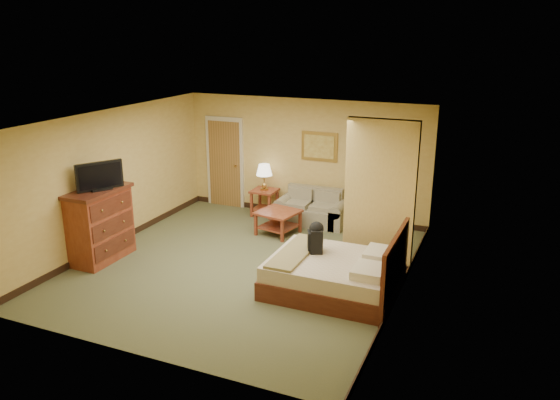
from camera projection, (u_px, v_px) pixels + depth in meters
The scene contains 17 objects.
floor at pixel (243, 266), 9.63m from camera, with size 6.00×6.00×0.00m, color #565A3A.
ceiling at pixel (240, 119), 8.85m from camera, with size 6.00×6.00×0.00m, color white.
back_wall at pixel (304, 159), 11.87m from camera, with size 5.50×0.02×2.60m, color tan.
left_wall at pixel (112, 179), 10.27m from camera, with size 0.02×6.00×2.60m, color tan.
right_wall at pixel (405, 216), 8.21m from camera, with size 0.02×6.00×2.60m, color tan.
partition at pixel (380, 195), 9.24m from camera, with size 1.20×0.15×2.60m, color tan.
door at pixel (225, 163), 12.65m from camera, with size 0.94×0.16×2.10m.
baseboard at pixel (303, 213), 12.23m from camera, with size 5.50×0.02×0.12m, color black.
loveseat at pixel (312, 212), 11.68m from camera, with size 1.50×0.70×0.76m.
side_table at pixel (264, 199), 12.14m from camera, with size 0.54×0.54×0.59m.
table_lamp at pixel (264, 171), 11.95m from camera, with size 0.35×0.35×0.58m.
coffee_table at pixel (278, 218), 11.04m from camera, with size 0.89×0.89×0.48m.
wall_picture at pixel (319, 147), 11.63m from camera, with size 0.80×0.04×0.63m.
dresser at pixel (100, 224), 9.71m from camera, with size 0.65×1.24×1.32m.
tv at pixel (100, 177), 9.41m from camera, with size 0.46×0.74×0.50m.
bed at pixel (338, 274), 8.59m from camera, with size 2.00×1.70×1.10m.
backpack at pixel (316, 236), 8.78m from camera, with size 0.30×0.35×0.51m.
Camera 1 is at (4.06, -7.88, 3.98)m, focal length 35.00 mm.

